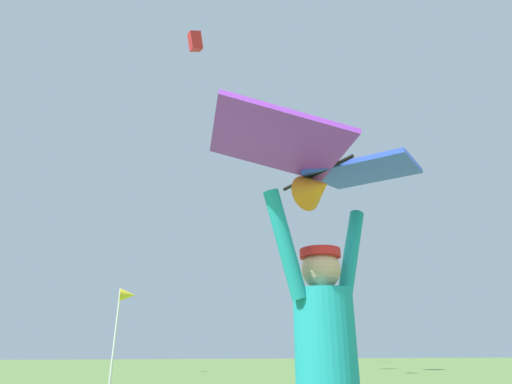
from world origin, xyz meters
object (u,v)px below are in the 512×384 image
object	(u,v)px
kite_flyer_person	(327,373)
marker_flag	(125,304)
held_stunt_kite	(322,167)
distant_kite_red_mid_left	(195,41)
distant_kite_black_mid_right	(262,123)
distant_kite_purple_low_right	(251,135)

from	to	relation	value
kite_flyer_person	marker_flag	distance (m)	6.41
held_stunt_kite	distant_kite_red_mid_left	xyz separation A→B (m)	(0.41, 16.39, 15.17)
kite_flyer_person	held_stunt_kite	distance (m)	1.20
held_stunt_kite	distant_kite_black_mid_right	size ratio (longest dim) A/B	1.00
distant_kite_red_mid_left	distant_kite_black_mid_right	world-z (taller)	distant_kite_red_mid_left
distant_kite_purple_low_right	marker_flag	xyz separation A→B (m)	(-8.63, -24.27, -18.13)
distant_kite_purple_low_right	distant_kite_black_mid_right	world-z (taller)	distant_kite_purple_low_right
kite_flyer_person	distant_kite_red_mid_left	distance (m)	23.12
kite_flyer_person	distant_kite_red_mid_left	size ratio (longest dim) A/B	1.53
marker_flag	distant_kite_red_mid_left	bearing A→B (deg)	80.15
distant_kite_purple_low_right	held_stunt_kite	bearing A→B (deg)	-103.41
distant_kite_black_mid_right	marker_flag	distance (m)	12.60
distant_kite_red_mid_left	marker_flag	world-z (taller)	distant_kite_red_mid_left
distant_kite_black_mid_right	marker_flag	xyz separation A→B (m)	(-4.86, -7.34, -9.01)
held_stunt_kite	marker_flag	world-z (taller)	held_stunt_kite
distant_kite_red_mid_left	distant_kite_black_mid_right	distance (m)	7.64
distant_kite_red_mid_left	marker_flag	distance (m)	18.53
distant_kite_red_mid_left	marker_flag	size ratio (longest dim) A/B	0.58
kite_flyer_person	distant_kite_black_mid_right	distance (m)	17.18
distant_kite_red_mid_left	distant_kite_black_mid_right	bearing A→B (deg)	-41.88
distant_kite_purple_low_right	distant_kite_black_mid_right	xyz separation A→B (m)	(-3.77, -16.93, -9.12)
kite_flyer_person	distant_kite_purple_low_right	xyz separation A→B (m)	(7.30, 30.47, 19.08)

